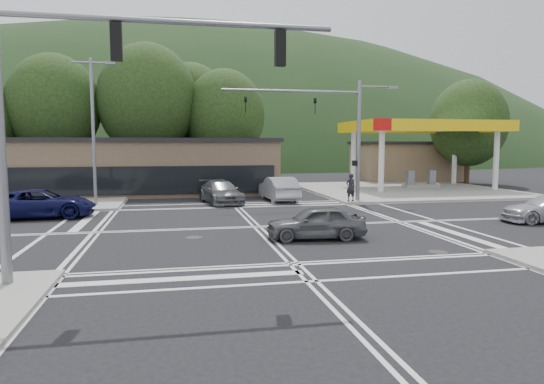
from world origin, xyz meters
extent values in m
plane|color=black|center=(0.00, 0.00, 0.00)|extent=(120.00, 120.00, 0.00)
cube|color=gray|center=(15.00, 15.00, 0.07)|extent=(16.00, 16.00, 0.15)
cube|color=gray|center=(-15.00, 15.00, 0.07)|extent=(16.00, 16.00, 0.15)
cylinder|color=silver|center=(12.00, 13.00, 2.50)|extent=(0.44, 0.44, 5.00)
cylinder|color=silver|center=(12.00, 19.00, 2.50)|extent=(0.44, 0.44, 5.00)
cylinder|color=silver|center=(22.00, 13.00, 2.50)|extent=(0.44, 0.44, 5.00)
cylinder|color=silver|center=(22.00, 19.00, 2.50)|extent=(0.44, 0.44, 5.00)
cube|color=silver|center=(17.00, 16.00, 5.30)|extent=(12.00, 8.00, 0.60)
cube|color=yellow|center=(17.00, 12.00, 5.30)|extent=(12.20, 0.25, 0.90)
cube|color=yellow|center=(17.00, 20.00, 5.30)|extent=(12.20, 0.25, 0.90)
cube|color=yellow|center=(11.00, 16.00, 5.30)|extent=(0.25, 8.20, 0.90)
cube|color=yellow|center=(23.00, 16.00, 5.30)|extent=(0.25, 8.20, 0.90)
cube|color=red|center=(11.50, 11.85, 5.30)|extent=(1.40, 0.12, 0.90)
cube|color=gray|center=(17.00, 16.00, 0.25)|extent=(3.00, 1.00, 0.30)
cube|color=slate|center=(16.00, 16.00, 0.95)|extent=(0.60, 0.50, 1.30)
cube|color=slate|center=(18.00, 16.00, 0.95)|extent=(0.60, 0.50, 1.30)
cube|color=#846B4F|center=(20.00, 25.00, 1.90)|extent=(10.00, 6.00, 3.80)
cube|color=brown|center=(-8.00, 17.00, 2.00)|extent=(24.00, 8.00, 4.00)
ellipsoid|color=#203718|center=(0.00, 90.00, 0.00)|extent=(252.00, 126.00, 140.00)
cylinder|color=#382619|center=(-14.00, 24.00, 2.42)|extent=(0.50, 0.50, 4.84)
ellipsoid|color=black|center=(-14.00, 24.00, 7.15)|extent=(8.00, 8.00, 9.20)
cylinder|color=#382619|center=(-6.00, 24.00, 2.64)|extent=(0.50, 0.50, 5.28)
ellipsoid|color=black|center=(-6.00, 24.00, 7.80)|extent=(9.00, 9.00, 10.35)
cylinder|color=#382619|center=(1.00, 24.00, 2.20)|extent=(0.50, 0.50, 4.40)
ellipsoid|color=black|center=(1.00, 24.00, 6.50)|extent=(7.60, 7.60, 8.74)
cylinder|color=#382619|center=(-2.00, 28.00, 2.42)|extent=(0.50, 0.50, 4.84)
ellipsoid|color=black|center=(-2.00, 28.00, 7.15)|extent=(8.40, 8.40, 9.66)
cylinder|color=#382619|center=(24.00, 20.00, 1.98)|extent=(0.50, 0.50, 3.96)
ellipsoid|color=black|center=(24.00, 20.00, 5.85)|extent=(7.20, 7.20, 8.28)
cylinder|color=slate|center=(-8.50, 9.00, 4.50)|extent=(0.20, 0.20, 9.00)
cylinder|color=slate|center=(-8.50, 9.00, 8.70)|extent=(2.20, 0.12, 0.12)
cube|color=slate|center=(-7.40, 9.00, 8.70)|extent=(0.60, 0.25, 0.15)
cylinder|color=slate|center=(8.20, 8.20, 4.00)|extent=(0.28, 0.28, 8.00)
cylinder|color=slate|center=(3.70, 8.20, 7.20)|extent=(9.00, 0.16, 0.16)
imported|color=black|center=(5.20, 8.20, 6.30)|extent=(0.16, 0.20, 1.00)
imported|color=black|center=(0.70, 8.20, 6.30)|extent=(0.16, 0.20, 1.00)
cylinder|color=slate|center=(9.40, 8.20, 7.60)|extent=(2.40, 0.12, 0.12)
cube|color=slate|center=(10.50, 8.20, 7.60)|extent=(0.70, 0.30, 0.15)
cube|color=black|center=(7.95, 8.20, 2.60)|extent=(0.25, 0.30, 0.35)
cylinder|color=slate|center=(-8.20, -8.20, 4.00)|extent=(0.28, 0.28, 8.00)
cylinder|color=slate|center=(-3.70, -8.20, 7.20)|extent=(9.00, 0.16, 0.16)
cube|color=black|center=(-5.20, -8.20, 6.60)|extent=(0.30, 0.25, 1.00)
cube|color=black|center=(-0.70, -8.20, 6.60)|extent=(0.30, 0.25, 1.00)
imported|color=#0E0F3F|center=(-10.64, 5.00, 0.76)|extent=(5.63, 2.91, 1.52)
imported|color=#545658|center=(1.88, -3.29, 0.69)|extent=(4.15, 1.98, 1.37)
imported|color=#A7A8AE|center=(3.23, 10.02, 0.82)|extent=(2.01, 5.08, 1.65)
imported|color=silver|center=(1.00, 17.02, 0.76)|extent=(2.30, 4.63, 1.52)
imported|color=#56585A|center=(-0.78, 9.39, 0.73)|extent=(2.90, 5.34, 1.47)
imported|color=black|center=(7.50, 7.67, 1.05)|extent=(0.73, 0.56, 1.80)
camera|label=1|loc=(-3.75, -22.07, 3.88)|focal=32.00mm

